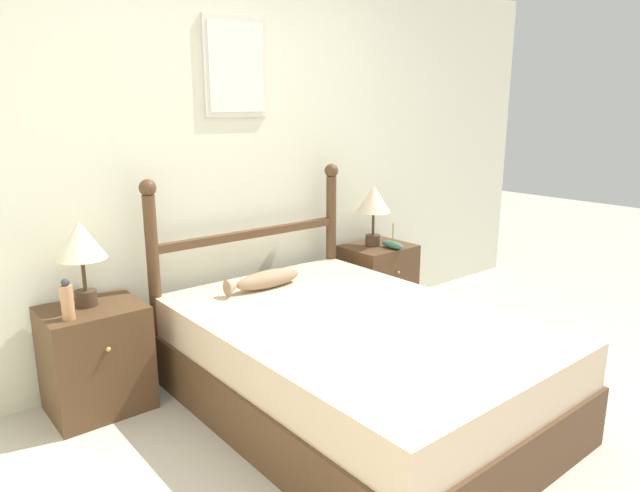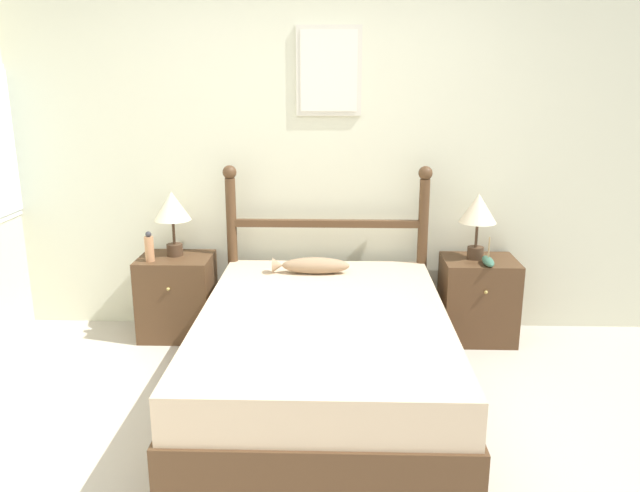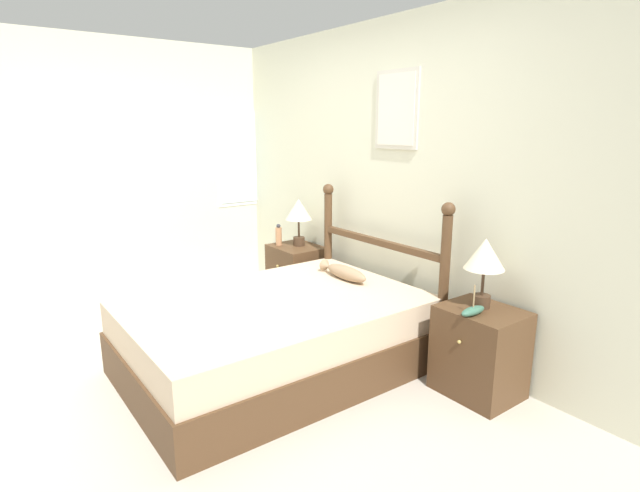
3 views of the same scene
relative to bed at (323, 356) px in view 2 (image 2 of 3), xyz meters
name	(u,v)px [view 2 (image 2 of 3)]	position (x,y,z in m)	size (l,w,h in m)	color
ground_plane	(290,453)	(-0.15, -0.56, -0.26)	(16.00, 16.00, 0.00)	#B7AD9E
wall_back	(306,154)	(-0.15, 1.17, 1.01)	(6.40, 0.08, 2.55)	beige
bed	(323,356)	(0.00, 0.00, 0.00)	(1.42, 2.05, 0.54)	#4C331E
headboard	(327,242)	(0.00, 0.99, 0.42)	(1.45, 0.10, 1.22)	#4C331E
nightstand_left	(177,296)	(-1.07, 0.90, 0.03)	(0.51, 0.44, 0.59)	#4C331E
nightstand_right	(478,299)	(1.07, 0.90, 0.03)	(0.51, 0.44, 0.59)	#4C331E
table_lamp_left	(172,209)	(-1.08, 0.94, 0.65)	(0.26, 0.26, 0.46)	#422D1E
table_lamp_right	(478,212)	(1.04, 0.92, 0.65)	(0.26, 0.26, 0.46)	#422D1E
bottle	(149,248)	(-1.21, 0.79, 0.42)	(0.06, 0.06, 0.21)	tan
model_boat	(488,261)	(1.09, 0.77, 0.35)	(0.07, 0.21, 0.19)	#386651
fish_pillow	(312,266)	(-0.09, 0.71, 0.33)	(0.52, 0.12, 0.11)	#997A5B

